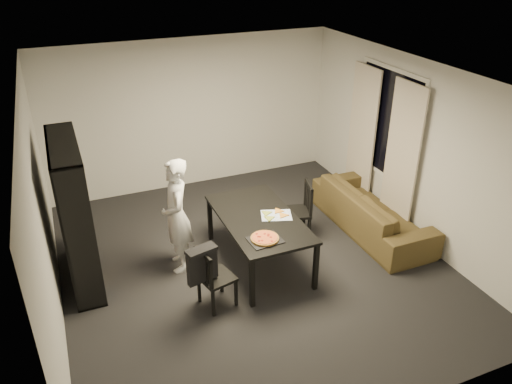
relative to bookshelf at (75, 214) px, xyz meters
name	(u,v)px	position (x,y,z in m)	size (l,w,h in m)	color
room	(252,179)	(2.16, -0.60, 0.35)	(5.01, 5.51, 2.61)	black
window_pane	(388,124)	(4.64, 0.00, 0.55)	(0.02, 1.40, 1.60)	black
window_frame	(388,124)	(4.64, 0.00, 0.55)	(0.03, 1.52, 1.72)	white
curtain_left	(402,158)	(4.56, -0.52, 0.20)	(0.03, 0.70, 2.25)	beige
curtain_right	(362,135)	(4.56, 0.52, 0.20)	(0.03, 0.70, 2.25)	beige
bookshelf	(75,214)	(0.00, 0.00, 0.00)	(0.35, 1.50, 1.90)	black
dining_table	(259,221)	(2.25, -0.61, -0.29)	(0.96, 1.73, 0.72)	black
chair_left	(211,275)	(1.37, -1.24, -0.48)	(0.46, 0.46, 0.82)	black
chair_right	(301,207)	(3.09, -0.23, -0.45)	(0.50, 0.50, 0.88)	black
draped_jacket	(202,263)	(1.26, -1.26, -0.27)	(0.39, 0.24, 0.45)	black
person	(177,216)	(1.22, -0.27, -0.16)	(0.58, 0.38, 1.58)	silver
baking_tray	(265,240)	(2.10, -1.16, -0.22)	(0.40, 0.32, 0.01)	black
pepperoni_pizza	(265,238)	(2.10, -1.15, -0.20)	(0.35, 0.35, 0.03)	olive
kitchen_towel	(276,215)	(2.48, -0.66, -0.22)	(0.40, 0.30, 0.01)	white
pizza_slices	(274,214)	(2.45, -0.64, -0.21)	(0.37, 0.31, 0.01)	#E2C146
sofa	(372,211)	(4.18, -0.47, -0.63)	(2.21, 0.86, 0.65)	#43331B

